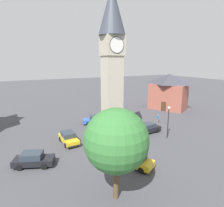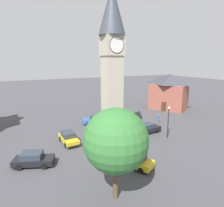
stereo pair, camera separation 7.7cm
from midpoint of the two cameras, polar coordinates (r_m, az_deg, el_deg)
The scene contains 12 objects.
ground_plane at distance 27.58m, azimuth 0.08°, elevation -10.66°, with size 200.00×200.00×0.00m, color #424247.
clock_tower at distance 25.38m, azimuth 0.09°, elevation 14.86°, with size 3.45×3.45×20.34m.
car_blue_kerb at distance 20.97m, azimuth 6.69°, elevation -16.35°, with size 3.47×4.43×1.53m.
car_silver_kerb at distance 22.49m, azimuth -22.42°, elevation -15.16°, with size 4.46×3.10×1.53m.
car_red_corner at distance 38.62m, azimuth 0.97°, elevation -2.64°, with size 4.42×2.67×1.53m.
car_white_side at distance 30.14m, azimuth 10.73°, elevation -7.28°, with size 4.28×2.13×1.53m.
car_black_far at distance 26.79m, azimuth -12.81°, elevation -9.95°, with size 2.02×4.23×1.53m.
car_green_alley at distance 33.98m, azimuth -5.02°, elevation -4.82°, with size 4.44×2.84×1.53m.
pedestrian at distance 35.20m, azimuth 13.71°, elevation -4.10°, with size 0.29×0.55×1.69m.
tree at distance 14.75m, azimuth 1.29°, elevation -11.06°, with size 5.03×5.03×7.49m.
building_terrace_right at distance 45.65m, azimuth 16.69°, elevation 3.52°, with size 8.52×9.69×8.11m.
lamp_post at distance 28.15m, azimuth 16.63°, elevation -3.91°, with size 0.36×0.36×4.66m.
Camera 2 is at (-11.45, -22.62, 10.85)m, focal length 30.51 mm.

